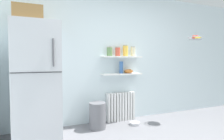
% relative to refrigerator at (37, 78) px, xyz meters
% --- Properties ---
extents(back_wall, '(7.04, 0.10, 2.60)m').
position_rel_refrigerator_xyz_m(back_wall, '(1.54, 0.38, 0.35)').
color(back_wall, silver).
rests_on(back_wall, ground_plane).
extents(refrigerator, '(0.69, 0.69, 2.02)m').
position_rel_refrigerator_xyz_m(refrigerator, '(0.00, 0.00, 0.00)').
color(refrigerator, '#B7BABF').
rests_on(refrigerator, ground_plane).
extents(radiator, '(0.59, 0.12, 0.57)m').
position_rel_refrigerator_xyz_m(radiator, '(1.57, 0.25, -0.67)').
color(radiator, white).
rests_on(radiator, ground_plane).
extents(wall_shelf_lower, '(0.82, 0.22, 0.02)m').
position_rel_refrigerator_xyz_m(wall_shelf_lower, '(1.57, 0.22, -0.00)').
color(wall_shelf_lower, white).
extents(wall_shelf_upper, '(0.82, 0.22, 0.02)m').
position_rel_refrigerator_xyz_m(wall_shelf_upper, '(1.57, 0.22, 0.34)').
color(wall_shelf_upper, white).
extents(storage_jar_0, '(0.11, 0.11, 0.18)m').
position_rel_refrigerator_xyz_m(storage_jar_0, '(1.32, 0.22, 0.44)').
color(storage_jar_0, '#5B7F4C').
rests_on(storage_jar_0, wall_shelf_upper).
extents(storage_jar_1, '(0.10, 0.10, 0.19)m').
position_rel_refrigerator_xyz_m(storage_jar_1, '(1.49, 0.22, 0.44)').
color(storage_jar_1, '#C64C38').
rests_on(storage_jar_1, wall_shelf_upper).
extents(storage_jar_2, '(0.10, 0.10, 0.23)m').
position_rel_refrigerator_xyz_m(storage_jar_2, '(1.66, 0.22, 0.47)').
color(storage_jar_2, yellow).
rests_on(storage_jar_2, wall_shelf_upper).
extents(storage_jar_3, '(0.10, 0.10, 0.20)m').
position_rel_refrigerator_xyz_m(storage_jar_3, '(1.83, 0.22, 0.45)').
color(storage_jar_3, beige).
rests_on(storage_jar_3, wall_shelf_upper).
extents(vase, '(0.08, 0.08, 0.24)m').
position_rel_refrigerator_xyz_m(vase, '(1.56, 0.22, 0.13)').
color(vase, '#38609E').
rests_on(vase, wall_shelf_lower).
extents(shelf_bowl, '(0.18, 0.18, 0.08)m').
position_rel_refrigerator_xyz_m(shelf_bowl, '(1.73, 0.22, 0.05)').
color(shelf_bowl, orange).
rests_on(shelf_bowl, wall_shelf_lower).
extents(trash_bin, '(0.30, 0.30, 0.47)m').
position_rel_refrigerator_xyz_m(trash_bin, '(1.00, 0.01, -0.72)').
color(trash_bin, slate).
rests_on(trash_bin, ground_plane).
extents(pet_food_bowl, '(0.20, 0.20, 0.05)m').
position_rel_refrigerator_xyz_m(pet_food_bowl, '(1.71, -0.08, -0.93)').
color(pet_food_bowl, '#B7B7BC').
rests_on(pet_food_bowl, ground_plane).
extents(hanging_fruit_basket, '(0.30, 0.30, 0.09)m').
position_rel_refrigerator_xyz_m(hanging_fruit_basket, '(3.03, -0.24, 0.74)').
color(hanging_fruit_basket, '#B2B2B7').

